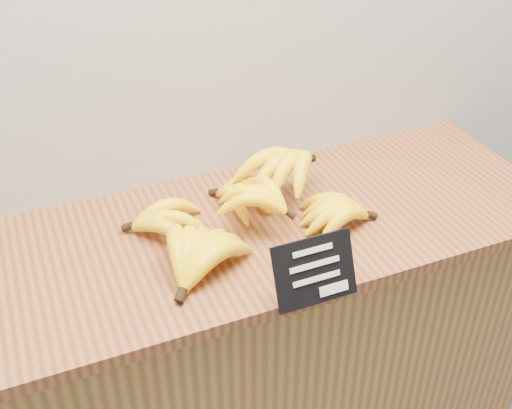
{
  "coord_description": "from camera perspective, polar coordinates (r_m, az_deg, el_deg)",
  "views": [
    {
      "loc": [
        -0.31,
        1.66,
        1.79
      ],
      "look_at": [
        0.13,
        2.7,
        1.02
      ],
      "focal_mm": 45.0,
      "sensor_mm": 36.0,
      "label": 1
    }
  ],
  "objects": [
    {
      "name": "counter_top",
      "position": [
        1.46,
        -0.76,
        -2.38
      ],
      "size": [
        1.48,
        0.54,
        0.03
      ],
      "primitive_type": "cube",
      "color": "brown",
      "rests_on": "counter"
    },
    {
      "name": "counter",
      "position": [
        1.78,
        -0.64,
        -14.48
      ],
      "size": [
        1.45,
        0.5,
        0.9
      ],
      "primitive_type": "cube",
      "color": "olive",
      "rests_on": "ground"
    },
    {
      "name": "chalkboard_sign",
      "position": [
        1.24,
        5.25,
        -5.9
      ],
      "size": [
        0.17,
        0.06,
        0.13
      ],
      "primitive_type": "cube",
      "rotation": [
        -0.4,
        0.0,
        0.0
      ],
      "color": "black",
      "rests_on": "counter_top"
    },
    {
      "name": "banana_pile",
      "position": [
        1.42,
        -1.01,
        -0.32
      ],
      "size": [
        0.56,
        0.36,
        0.13
      ],
      "color": "yellow",
      "rests_on": "counter_top"
    }
  ]
}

